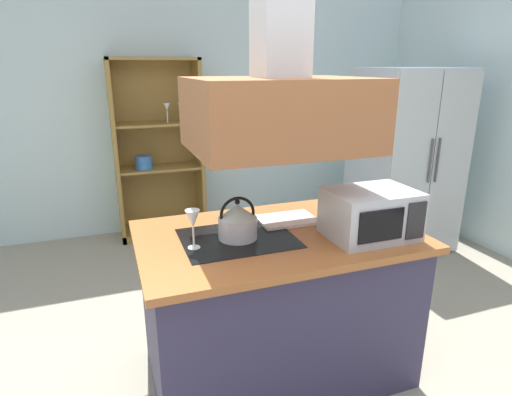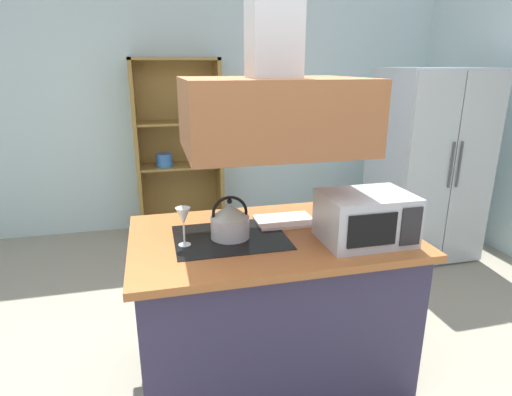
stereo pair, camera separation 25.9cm
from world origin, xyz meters
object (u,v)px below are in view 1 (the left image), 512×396
cutting_board (287,220)px  kettle (238,221)px  refrigerator (405,161)px  wine_glass_on_counter (193,220)px  dish_cabinet (158,159)px  microwave (371,214)px

cutting_board → kettle: bearing=-156.9°
refrigerator → wine_glass_on_counter: bearing=-150.1°
wine_glass_on_counter → dish_cabinet: bearing=86.8°
wine_glass_on_counter → cutting_board: bearing=18.2°
kettle → wine_glass_on_counter: bearing=-169.3°
refrigerator → wine_glass_on_counter: size_ratio=8.59×
dish_cabinet → wine_glass_on_counter: (-0.14, -2.55, 0.22)m
refrigerator → cutting_board: (-1.79, -1.18, 0.02)m
refrigerator → dish_cabinet: dish_cabinet is taller
dish_cabinet → kettle: bearing=-87.6°
dish_cabinet → cutting_board: size_ratio=5.49×
cutting_board → wine_glass_on_counter: size_ratio=1.65×
microwave → wine_glass_on_counter: microwave is taller
dish_cabinet → refrigerator: bearing=-27.6°
dish_cabinet → kettle: dish_cabinet is taller
refrigerator → dish_cabinet: 2.54m
cutting_board → wine_glass_on_counter: (-0.61, -0.20, 0.14)m
refrigerator → microwave: 2.13m
microwave → cutting_board: bearing=131.9°
refrigerator → wine_glass_on_counter: refrigerator is taller
dish_cabinet → microwave: dish_cabinet is taller
microwave → wine_glass_on_counter: size_ratio=2.23×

